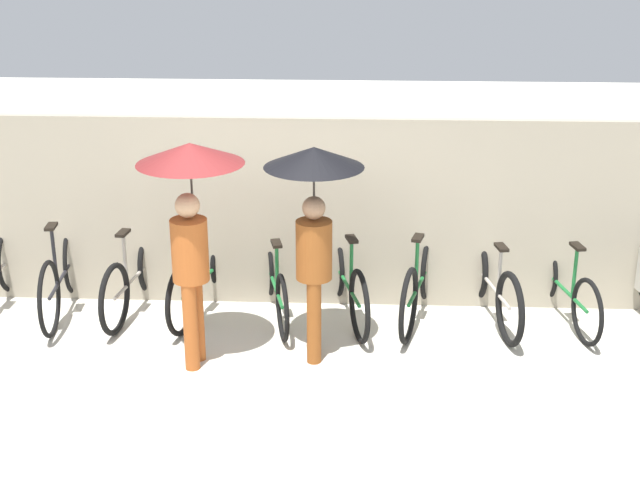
% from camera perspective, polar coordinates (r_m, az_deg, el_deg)
% --- Properties ---
extents(ground_plane, '(30.00, 30.00, 0.00)m').
position_cam_1_polar(ground_plane, '(7.46, -4.17, -10.65)').
color(ground_plane, beige).
extents(back_wall, '(14.68, 0.12, 1.95)m').
position_cam_1_polar(back_wall, '(9.00, -2.76, 1.79)').
color(back_wall, gray).
rests_on(back_wall, ground).
extents(parked_bicycle_1, '(0.44, 1.79, 1.07)m').
position_cam_1_polar(parked_bicycle_1, '(9.31, -16.21, -2.19)').
color(parked_bicycle_1, black).
rests_on(parked_bicycle_1, ground).
extents(parked_bicycle_2, '(0.44, 1.72, 1.03)m').
position_cam_1_polar(parked_bicycle_2, '(9.17, -11.83, -2.32)').
color(parked_bicycle_2, black).
rests_on(parked_bicycle_2, ground).
extents(parked_bicycle_3, '(0.57, 1.79, 1.04)m').
position_cam_1_polar(parked_bicycle_3, '(9.05, -7.37, -2.26)').
color(parked_bicycle_3, black).
rests_on(parked_bicycle_3, ground).
extents(parked_bicycle_4, '(0.55, 1.68, 1.11)m').
position_cam_1_polar(parked_bicycle_4, '(8.88, -2.92, -2.76)').
color(parked_bicycle_4, black).
rests_on(parked_bicycle_4, ground).
extents(parked_bicycle_5, '(0.58, 1.75, 1.04)m').
position_cam_1_polar(parked_bicycle_5, '(8.84, 1.71, -2.71)').
color(parked_bicycle_5, black).
rests_on(parked_bicycle_5, ground).
extents(parked_bicycle_6, '(0.59, 1.75, 1.05)m').
position_cam_1_polar(parked_bicycle_6, '(8.86, 6.38, -2.72)').
color(parked_bicycle_6, black).
rests_on(parked_bicycle_6, ground).
extents(parked_bicycle_7, '(0.50, 1.78, 1.03)m').
position_cam_1_polar(parked_bicycle_7, '(8.95, 10.94, -2.81)').
color(parked_bicycle_7, black).
rests_on(parked_bicycle_7, ground).
extents(parked_bicycle_8, '(0.50, 1.68, 1.05)m').
position_cam_1_polar(parked_bicycle_8, '(9.11, 15.37, -2.91)').
color(parked_bicycle_8, black).
rests_on(parked_bicycle_8, ground).
extents(pedestrian_leading, '(0.93, 0.93, 2.01)m').
position_cam_1_polar(pedestrian_leading, '(7.65, -8.31, 2.72)').
color(pedestrian_leading, '#9E4C1E').
rests_on(pedestrian_leading, ground).
extents(pedestrian_center, '(0.88, 0.88, 1.94)m').
position_cam_1_polar(pedestrian_center, '(7.71, -0.39, 2.52)').
color(pedestrian_center, brown).
rests_on(pedestrian_center, ground).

